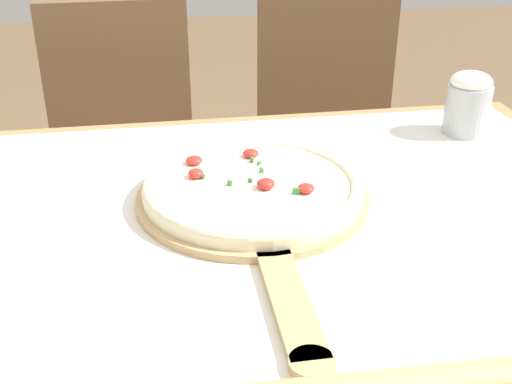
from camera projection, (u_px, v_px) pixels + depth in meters
The scene contains 7 objects.
dining_table at pixel (300, 295), 0.97m from camera, with size 1.11×0.95×0.73m.
towel_cloth at pixel (302, 229), 0.92m from camera, with size 1.03×0.87×0.00m.
pizza_peel at pixel (256, 205), 0.96m from camera, with size 0.36×0.58×0.01m.
pizza at pixel (253, 186), 0.98m from camera, with size 0.34×0.34×0.03m.
chair_left at pixel (124, 153), 1.69m from camera, with size 0.41×0.41×0.90m.
chair_right at pixel (330, 139), 1.78m from camera, with size 0.42×0.42×0.90m.
flour_cup at pixel (468, 103), 1.21m from camera, with size 0.08×0.08×0.12m.
Camera 1 is at (-0.20, -0.77, 1.20)m, focal length 45.00 mm.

